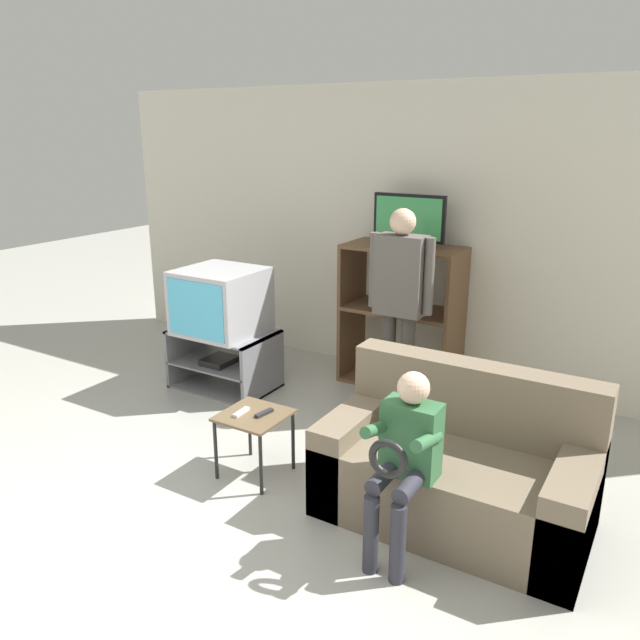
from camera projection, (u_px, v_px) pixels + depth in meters
The scene contains 12 objects.
ground_plane at pixel (133, 574), 3.23m from camera, with size 18.00×18.00×0.00m, color #ADADA3.
wall_back at pixel (406, 234), 5.61m from camera, with size 6.40×0.06×2.60m.
tv_stand at pixel (224, 360), 5.51m from camera, with size 0.87×0.59×0.52m.
television_main at pixel (221, 301), 5.33m from camera, with size 0.67×0.66×0.55m.
media_shelf at pixel (401, 315), 5.47m from camera, with size 1.02×0.50×1.26m.
television_flat at pixel (409, 222), 5.24m from camera, with size 0.64×0.20×0.43m.
snack_table at pixel (254, 423), 4.07m from camera, with size 0.41×0.41×0.44m.
remote_control_black at pixel (264, 413), 4.04m from camera, with size 0.04×0.14×0.02m, color #232328.
remote_control_white at pixel (241, 412), 4.05m from camera, with size 0.04×0.14×0.02m, color silver.
couch at pixel (456, 471), 3.63m from camera, with size 1.51×0.81×0.88m.
person_standing_adult at pixel (400, 292), 4.81m from camera, with size 0.53×0.20×1.65m.
person_seated_child at pixel (405, 452), 3.22m from camera, with size 0.33×0.43×1.03m.
Camera 1 is at (2.23, -1.81, 2.21)m, focal length 35.00 mm.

